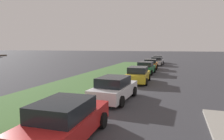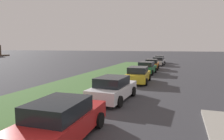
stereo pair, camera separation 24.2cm
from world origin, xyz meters
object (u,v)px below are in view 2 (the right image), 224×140
object	(u,v)px
parked_car_white	(113,89)
parked_car_orange	(152,64)
parked_car_green	(147,68)
parked_car_silver	(158,61)
parked_car_yellow	(138,75)
parked_car_red	(61,120)
parked_car_black	(160,59)

from	to	relation	value
parked_car_white	parked_car_orange	xyz separation A→B (m)	(18.25, 0.19, 0.00)
parked_car_white	parked_car_green	xyz separation A→B (m)	(12.92, 0.06, 0.00)
parked_car_orange	parked_car_silver	xyz separation A→B (m)	(6.47, -0.27, 0.00)
parked_car_orange	parked_car_silver	bearing A→B (deg)	-5.56
parked_car_yellow	parked_car_green	world-z (taller)	same
parked_car_red	parked_car_white	bearing A→B (deg)	-1.57
parked_car_white	parked_car_silver	xyz separation A→B (m)	(24.72, -0.08, 0.00)
parked_car_silver	parked_car_white	bearing A→B (deg)	-178.05
parked_car_white	parked_car_green	world-z (taller)	same
parked_car_yellow	parked_car_black	world-z (taller)	same
parked_car_yellow	parked_car_orange	bearing A→B (deg)	-0.52
parked_car_red	parked_car_yellow	world-z (taller)	same
parked_car_green	parked_car_silver	xyz separation A→B (m)	(11.81, -0.15, 0.00)
parked_car_silver	parked_car_black	bearing A→B (deg)	5.86
parked_car_silver	parked_car_black	world-z (taller)	same
parked_car_green	parked_car_red	bearing A→B (deg)	-178.18
parked_car_orange	parked_car_black	bearing A→B (deg)	-2.78
parked_car_red	parked_car_yellow	distance (m)	12.25
parked_car_red	parked_car_orange	bearing A→B (deg)	-1.29
parked_car_yellow	parked_car_black	bearing A→B (deg)	-1.33
parked_car_silver	parked_car_red	bearing A→B (deg)	-177.97
parked_car_green	parked_car_orange	world-z (taller)	same
parked_car_yellow	parked_car_orange	world-z (taller)	same
parked_car_white	parked_car_yellow	bearing A→B (deg)	1.05
parked_car_silver	parked_car_black	size ratio (longest dim) A/B	1.00
parked_car_yellow	parked_car_silver	bearing A→B (deg)	-2.08
parked_car_red	parked_car_white	world-z (taller)	same
parked_car_green	parked_car_orange	xyz separation A→B (m)	(5.34, 0.13, 0.00)
parked_car_yellow	parked_car_silver	size ratio (longest dim) A/B	1.00
parked_car_red	parked_car_orange	distance (m)	23.97
parked_car_green	parked_car_silver	distance (m)	11.81
parked_car_orange	parked_car_green	bearing A→B (deg)	178.21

